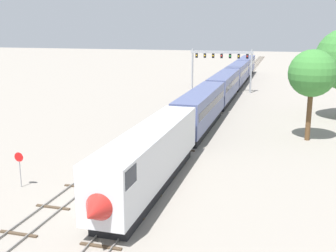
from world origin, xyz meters
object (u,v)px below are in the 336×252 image
object	(u,v)px
stop_sign	(19,165)
signal_gantry	(221,60)
passenger_train	(224,86)
trackside_tree_left	(312,74)

from	to	relation	value
stop_sign	signal_gantry	bearing A→B (deg)	81.84
signal_gantry	passenger_train	bearing A→B (deg)	-78.32
stop_sign	trackside_tree_left	size ratio (longest dim) A/B	0.28
signal_gantry	stop_sign	world-z (taller)	signal_gantry
signal_gantry	trackside_tree_left	distance (m)	36.27
trackside_tree_left	stop_sign	bearing A→B (deg)	-137.06
passenger_train	stop_sign	distance (m)	44.34
signal_gantry	trackside_tree_left	bearing A→B (deg)	-65.88
passenger_train	trackside_tree_left	distance (m)	25.96
passenger_train	stop_sign	size ratio (longest dim) A/B	34.98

